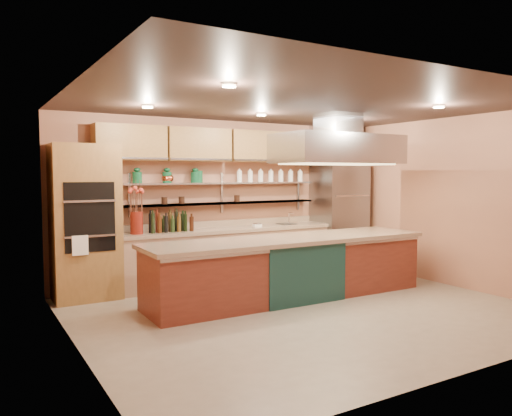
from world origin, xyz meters
TOP-DOWN VIEW (x-y plane):
  - floor at (0.00, 0.00)m, footprint 6.00×5.00m
  - ceiling at (0.00, 0.00)m, footprint 6.00×5.00m
  - wall_back at (0.00, 2.50)m, footprint 6.00×0.04m
  - wall_front at (0.00, -2.50)m, footprint 6.00×0.04m
  - wall_left at (-3.00, 0.00)m, footprint 0.04×5.00m
  - wall_right at (3.00, 0.00)m, footprint 0.04×5.00m
  - oven_stack at (-2.45, 2.18)m, footprint 0.95×0.64m
  - refrigerator at (2.35, 2.14)m, footprint 0.95×0.72m
  - back_counter at (-0.05, 2.20)m, footprint 3.84×0.64m
  - wall_shelf_lower at (-0.05, 2.37)m, footprint 3.60×0.26m
  - wall_shelf_upper at (-0.05, 2.37)m, footprint 3.60×0.26m
  - upper_cabinets at (0.00, 2.32)m, footprint 4.60×0.36m
  - range_hood at (1.09, 0.69)m, footprint 2.00×1.00m
  - ceiling_downlights at (0.00, 0.20)m, footprint 4.00×2.80m
  - island at (0.19, 0.69)m, footprint 4.38×0.98m
  - flower_vase at (-1.69, 2.15)m, footprint 0.26×0.26m
  - oil_bottle_cluster at (-1.12, 2.15)m, footprint 0.80×0.51m
  - kitchen_scale at (0.48, 2.15)m, footprint 0.16×0.14m
  - bar_faucet at (1.24, 2.25)m, footprint 0.04×0.04m
  - copper_kettle at (-1.09, 2.37)m, footprint 0.24×0.24m
  - green_canister at (-0.55, 2.37)m, footprint 0.22×0.22m

SIDE VIEW (x-z plane):
  - floor at x=0.00m, z-range -0.02..0.00m
  - island at x=0.19m, z-range 0.00..0.91m
  - back_counter at x=-0.05m, z-range 0.00..0.93m
  - kitchen_scale at x=0.48m, z-range 0.93..1.01m
  - bar_faucet at x=1.24m, z-range 0.93..1.14m
  - refrigerator at x=2.35m, z-range 0.00..2.10m
  - oil_bottle_cluster at x=-1.12m, z-range 0.93..1.18m
  - flower_vase at x=-1.69m, z-range 0.93..1.28m
  - oven_stack at x=-2.45m, z-range 0.00..2.30m
  - wall_shelf_lower at x=-0.05m, z-range 1.34..1.36m
  - wall_back at x=0.00m, z-range 0.00..2.80m
  - wall_front at x=0.00m, z-range 0.00..2.80m
  - wall_left at x=-3.00m, z-range 0.00..2.80m
  - wall_right at x=3.00m, z-range 0.00..2.80m
  - wall_shelf_upper at x=-0.05m, z-range 1.69..1.71m
  - copper_kettle at x=-1.09m, z-range 1.71..1.86m
  - green_canister at x=-0.55m, z-range 1.71..1.91m
  - range_hood at x=1.09m, z-range 2.02..2.48m
  - upper_cabinets at x=0.00m, z-range 2.08..2.62m
  - ceiling_downlights at x=0.00m, z-range 2.76..2.78m
  - ceiling at x=0.00m, z-range 2.79..2.81m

